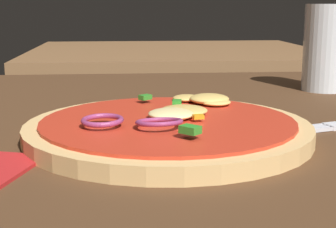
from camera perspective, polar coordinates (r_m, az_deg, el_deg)
name	(u,v)px	position (r m, az deg, el deg)	size (l,w,h in m)	color
dining_table	(128,161)	(0.49, -4.45, -5.22)	(1.27, 1.01, 0.03)	#4C301C
pizza	(171,128)	(0.50, 0.31, -1.55)	(0.28, 0.28, 0.03)	tan
beer_glass	(327,53)	(0.81, 17.29, 6.45)	(0.07, 0.07, 0.13)	silver
background_table	(175,54)	(1.52, 0.79, 6.64)	(0.83, 0.68, 0.03)	brown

